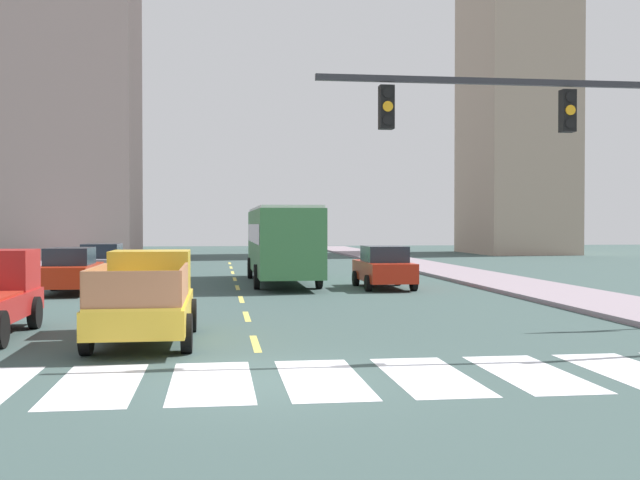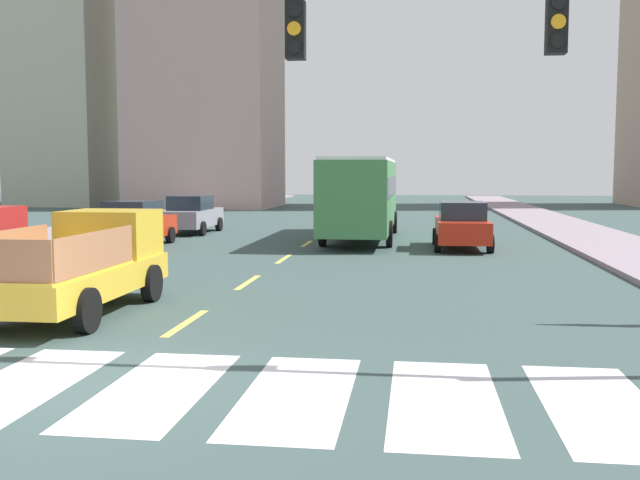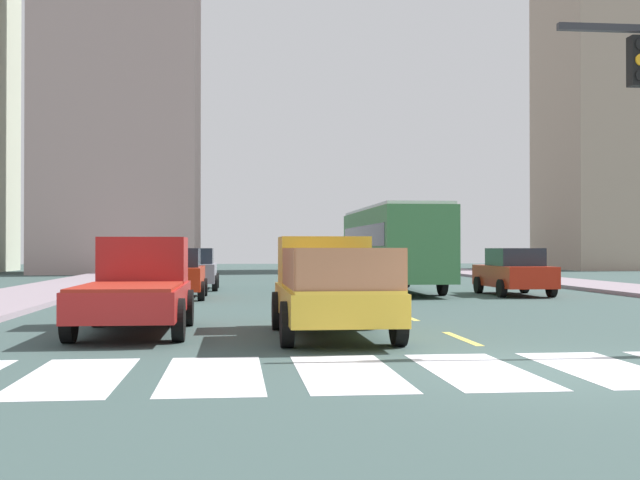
{
  "view_description": "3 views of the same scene",
  "coord_description": "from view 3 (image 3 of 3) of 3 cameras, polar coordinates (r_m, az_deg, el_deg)",
  "views": [
    {
      "loc": [
        -0.82,
        -12.81,
        2.59
      ],
      "look_at": [
        1.98,
        8.24,
        2.16
      ],
      "focal_mm": 43.53,
      "sensor_mm": 36.0,
      "label": 1
    },
    {
      "loc": [
        4.2,
        -8.76,
        2.79
      ],
      "look_at": [
        1.73,
        9.86,
        1.02
      ],
      "focal_mm": 40.62,
      "sensor_mm": 36.0,
      "label": 2
    },
    {
      "loc": [
        -4.29,
        -11.22,
        1.71
      ],
      "look_at": [
        -1.98,
        10.93,
        1.94
      ],
      "focal_mm": 46.15,
      "sensor_mm": 36.0,
      "label": 3
    }
  ],
  "objects": [
    {
      "name": "lane_dash_4",
      "position": [
        35.53,
        0.99,
        -3.34
      ],
      "size": [
        0.16,
        2.4,
        0.01
      ],
      "primitive_type": "cube",
      "color": "#D7C353",
      "rests_on": "ground"
    },
    {
      "name": "block_mid_left",
      "position": [
        61.08,
        -13.63,
        14.62
      ],
      "size": [
        10.68,
        9.76,
        35.42
      ],
      "primitive_type": "cube",
      "color": "#AB918C",
      "rests_on": "ground"
    },
    {
      "name": "lane_dash_5",
      "position": [
        40.49,
        0.14,
        -3.01
      ],
      "size": [
        0.16,
        2.4,
        0.01
      ],
      "primitive_type": "cube",
      "color": "#D7C353",
      "rests_on": "ground"
    },
    {
      "name": "lane_dash_7",
      "position": [
        50.44,
        -1.07,
        -2.53
      ],
      "size": [
        0.16,
        2.4,
        0.01
      ],
      "primitive_type": "cube",
      "color": "#D7C353",
      "rests_on": "ground"
    },
    {
      "name": "sedan_mid",
      "position": [
        30.83,
        13.29,
        -2.16
      ],
      "size": [
        2.02,
        4.4,
        1.72
      ],
      "rotation": [
        0.0,
        0.0,
        -0.02
      ],
      "color": "red",
      "rests_on": "ground"
    },
    {
      "name": "city_bus",
      "position": [
        32.85,
        5.07,
        -0.16
      ],
      "size": [
        2.72,
        10.8,
        3.32
      ],
      "rotation": [
        0.0,
        0.0,
        0.02
      ],
      "color": "#3C7945",
      "rests_on": "ground"
    },
    {
      "name": "sedan_near_left",
      "position": [
        28.45,
        -9.94,
        -2.29
      ],
      "size": [
        2.02,
        4.4,
        1.72
      ],
      "rotation": [
        0.0,
        0.0,
        -0.0
      ],
      "color": "#B8270F",
      "rests_on": "ground"
    },
    {
      "name": "crosswalk_stripe_4",
      "position": [
        11.84,
        10.81,
        -8.87
      ],
      "size": [
        1.33,
        3.51,
        0.01
      ],
      "primitive_type": "cube",
      "color": "silver",
      "rests_on": "ground"
    },
    {
      "name": "ground_plane",
      "position": [
        12.14,
        15.0,
        -8.68
      ],
      "size": [
        160.0,
        160.0,
        0.0
      ],
      "primitive_type": "plane",
      "color": "#384C4A"
    },
    {
      "name": "crosswalk_stripe_5",
      "position": [
        12.49,
        18.97,
        -8.42
      ],
      "size": [
        1.33,
        3.51,
        0.01
      ],
      "primitive_type": "cube",
      "color": "silver",
      "rests_on": "ground"
    },
    {
      "name": "crosswalk_stripe_3",
      "position": [
        11.46,
        1.89,
        -9.16
      ],
      "size": [
        1.33,
        3.51,
        0.01
      ],
      "primitive_type": "cube",
      "color": "silver",
      "rests_on": "ground"
    },
    {
      "name": "lane_dash_1",
      "position": [
        20.74,
        6.04,
        -5.31
      ],
      "size": [
        0.16,
        2.4,
        0.01
      ],
      "primitive_type": "cube",
      "color": "#D7C353",
      "rests_on": "ground"
    },
    {
      "name": "lane_dash_2",
      "position": [
        25.64,
        3.71,
        -4.41
      ],
      "size": [
        0.16,
        2.4,
        0.01
      ],
      "primitive_type": "cube",
      "color": "#D7C353",
      "rests_on": "ground"
    },
    {
      "name": "sedan_near_right",
      "position": [
        34.44,
        -8.75,
        -2.0
      ],
      "size": [
        2.02,
        4.4,
        1.72
      ],
      "rotation": [
        0.0,
        0.0,
        -0.05
      ],
      "color": "gray",
      "rests_on": "ground"
    },
    {
      "name": "sidewalk_left",
      "position": [
        30.15,
        -19.83,
        -3.67
      ],
      "size": [
        3.7,
        110.0,
        0.15
      ],
      "primitive_type": "cube",
      "color": "gray",
      "rests_on": "ground"
    },
    {
      "name": "crosswalk_stripe_1",
      "position": [
        11.55,
        -16.67,
        -9.07
      ],
      "size": [
        1.33,
        3.51,
        0.01
      ],
      "primitive_type": "cube",
      "color": "silver",
      "rests_on": "ground"
    },
    {
      "name": "lane_dash_3",
      "position": [
        30.57,
        2.13,
        -3.79
      ],
      "size": [
        0.16,
        2.4,
        0.01
      ],
      "primitive_type": "cube",
      "color": "#D7C353",
      "rests_on": "ground"
    },
    {
      "name": "crosswalk_stripe_2",
      "position": [
        11.36,
        -7.43,
        -9.23
      ],
      "size": [
        1.33,
        3.51,
        0.01
      ],
      "primitive_type": "cube",
      "color": "silver",
      "rests_on": "ground"
    },
    {
      "name": "pickup_dark",
      "position": [
        17.43,
        -12.55,
        -3.18
      ],
      "size": [
        2.18,
        5.2,
        1.96
      ],
      "rotation": [
        0.0,
        0.0,
        0.04
      ],
      "color": "#A51E1C",
      "rests_on": "ground"
    },
    {
      "name": "lane_dash_6",
      "position": [
        45.46,
        -0.53,
        -2.74
      ],
      "size": [
        0.16,
        2.4,
        0.01
      ],
      "primitive_type": "cube",
      "color": "#D7C353",
      "rests_on": "ground"
    },
    {
      "name": "pickup_stakebed",
      "position": [
        16.29,
        0.69,
        -3.32
      ],
      "size": [
        2.18,
        5.2,
        1.96
      ],
      "rotation": [
        0.0,
        0.0,
        0.01
      ],
      "color": "gold",
      "rests_on": "ground"
    },
    {
      "name": "lane_dash_0",
      "position": [
        15.91,
        9.8,
        -6.75
      ],
      "size": [
        0.16,
        2.4,
        0.01
      ],
      "primitive_type": "cube",
      "color": "#D7C353",
      "rests_on": "ground"
    }
  ]
}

